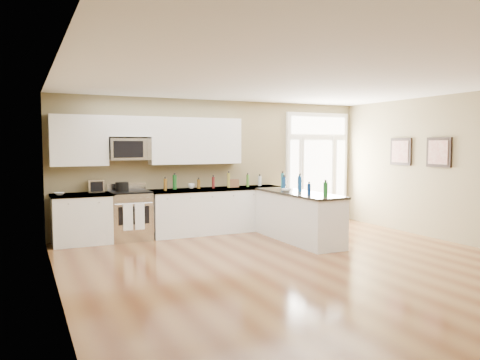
% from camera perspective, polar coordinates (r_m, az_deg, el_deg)
% --- Properties ---
extents(ground, '(8.00, 8.00, 0.00)m').
position_cam_1_polar(ground, '(6.87, 10.57, -11.34)').
color(ground, '#5C3219').
extents(room_shell, '(8.00, 8.00, 8.00)m').
position_cam_1_polar(room_shell, '(6.62, 10.77, 3.06)').
color(room_shell, '#887B56').
rests_on(room_shell, ground).
extents(back_cabinet_left, '(1.10, 0.66, 0.94)m').
position_cam_1_polar(back_cabinet_left, '(9.20, -18.67, -4.70)').
color(back_cabinet_left, white).
rests_on(back_cabinet_left, ground).
extents(back_cabinet_right, '(2.85, 0.66, 0.94)m').
position_cam_1_polar(back_cabinet_right, '(9.88, -2.81, -3.88)').
color(back_cabinet_right, white).
rests_on(back_cabinet_right, ground).
extents(peninsula_cabinet, '(0.69, 2.32, 0.94)m').
position_cam_1_polar(peninsula_cabinet, '(9.10, 7.05, -4.63)').
color(peninsula_cabinet, white).
rests_on(peninsula_cabinet, ground).
extents(upper_cabinet_left, '(1.04, 0.33, 0.95)m').
position_cam_1_polar(upper_cabinet_left, '(9.24, -19.06, 4.57)').
color(upper_cabinet_left, white).
rests_on(upper_cabinet_left, room_shell).
extents(upper_cabinet_right, '(1.94, 0.33, 0.95)m').
position_cam_1_polar(upper_cabinet_right, '(9.77, -5.42, 4.76)').
color(upper_cabinet_right, white).
rests_on(upper_cabinet_right, room_shell).
extents(upper_cabinet_short, '(0.82, 0.33, 0.40)m').
position_cam_1_polar(upper_cabinet_short, '(9.39, -13.42, 6.36)').
color(upper_cabinet_short, white).
rests_on(upper_cabinet_short, room_shell).
extents(microwave, '(0.78, 0.41, 0.42)m').
position_cam_1_polar(microwave, '(9.35, -13.33, 3.68)').
color(microwave, silver).
rests_on(microwave, room_shell).
extents(entry_door, '(1.70, 0.10, 2.60)m').
position_cam_1_polar(entry_door, '(11.33, 9.40, 1.51)').
color(entry_door, white).
rests_on(entry_door, ground).
extents(wall_art_near, '(0.05, 0.58, 0.58)m').
position_cam_1_polar(wall_art_near, '(10.55, 19.00, 3.29)').
color(wall_art_near, black).
rests_on(wall_art_near, room_shell).
extents(wall_art_far, '(0.05, 0.58, 0.58)m').
position_cam_1_polar(wall_art_far, '(9.86, 23.07, 3.13)').
color(wall_art_far, black).
rests_on(wall_art_far, room_shell).
extents(kitchen_range, '(0.76, 0.68, 1.08)m').
position_cam_1_polar(kitchen_range, '(9.34, -13.21, -4.21)').
color(kitchen_range, silver).
rests_on(kitchen_range, ground).
extents(stockpot, '(0.27, 0.27, 0.19)m').
position_cam_1_polar(stockpot, '(9.28, -14.19, -0.75)').
color(stockpot, black).
rests_on(stockpot, kitchen_range).
extents(toaster_oven, '(0.29, 0.23, 0.25)m').
position_cam_1_polar(toaster_oven, '(9.28, -17.17, -0.71)').
color(toaster_oven, silver).
rests_on(toaster_oven, back_cabinet_left).
extents(cardboard_box, '(0.21, 0.16, 0.17)m').
position_cam_1_polar(cardboard_box, '(9.99, -0.83, -0.40)').
color(cardboard_box, brown).
rests_on(cardboard_box, back_cabinet_right).
extents(bowl_left, '(0.21, 0.21, 0.04)m').
position_cam_1_polar(bowl_left, '(9.08, -21.15, -1.56)').
color(bowl_left, white).
rests_on(bowl_left, back_cabinet_left).
extents(bowl_peninsula, '(0.22, 0.22, 0.06)m').
position_cam_1_polar(bowl_peninsula, '(9.07, 5.65, -1.25)').
color(bowl_peninsula, white).
rests_on(bowl_peninsula, peninsula_cabinet).
extents(cup_counter, '(0.16, 0.16, 0.11)m').
position_cam_1_polar(cup_counter, '(9.73, -5.94, -0.73)').
color(cup_counter, white).
rests_on(cup_counter, back_cabinet_right).
extents(counter_bottles, '(2.41, 2.46, 0.32)m').
position_cam_1_polar(counter_bottles, '(9.40, 1.52, -0.40)').
color(counter_bottles, '#19591E').
rests_on(counter_bottles, back_cabinet_right).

